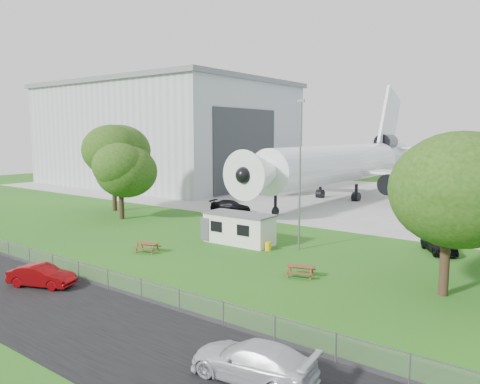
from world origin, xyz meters
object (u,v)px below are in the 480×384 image
Objects in this scene: airliner at (341,162)px; car_centre_sedan at (42,276)px; picnic_east at (300,277)px; hangar at (166,133)px; picnic_west at (148,252)px; site_cabin at (239,228)px.

car_centre_sedan is at bearing -87.39° from airliner.
airliner is at bearing 93.94° from picnic_east.
car_centre_sedan is at bearing -51.27° from hangar.
picnic_west is at bearing -15.94° from car_centre_sedan.
hangar is at bearing 179.78° from airliner.
picnic_east is at bearing -69.00° from car_centre_sedan.
hangar reaches higher than picnic_east.
airliner is 38.10m from picnic_west.
site_cabin is 16.80m from car_centre_sedan.
site_cabin is at bearing -32.70° from car_centre_sedan.
airliner reaches higher than picnic_east.
picnic_west is at bearing -88.53° from airliner.
airliner is (35.97, -0.14, -4.14)m from hangar.
hangar reaches higher than picnic_west.
picnic_west is at bearing -45.71° from hangar.
picnic_east is at bearing -6.94° from picnic_west.
picnic_west is (36.94, -37.87, -9.41)m from hangar.
airliner is 26.52× the size of picnic_west.
hangar is 0.90× the size of airliner.
site_cabin is 3.77× the size of picnic_west.
site_cabin is 8.06m from picnic_west.
picnic_east is 0.43× the size of car_centre_sedan.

